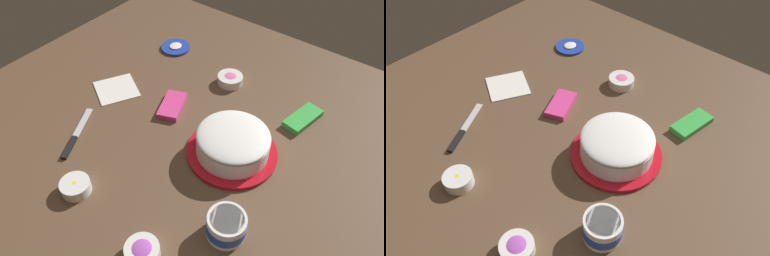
# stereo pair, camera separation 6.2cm
# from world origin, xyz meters

# --- Properties ---
(ground_plane) EXTENTS (1.54, 1.54, 0.00)m
(ground_plane) POSITION_xyz_m (0.00, 0.00, 0.00)
(ground_plane) COLOR brown
(frosted_cake) EXTENTS (0.29, 0.29, 0.10)m
(frosted_cake) POSITION_xyz_m (0.02, -0.23, 0.05)
(frosted_cake) COLOR red
(frosted_cake) RESTS_ON ground_plane
(frosting_tub) EXTENTS (0.11, 0.11, 0.07)m
(frosting_tub) POSITION_xyz_m (-0.23, -0.38, 0.04)
(frosting_tub) COLOR white
(frosting_tub) RESTS_ON ground_plane
(frosting_tub_lid) EXTENTS (0.13, 0.13, 0.02)m
(frosting_tub_lid) POSITION_xyz_m (0.38, 0.30, 0.01)
(frosting_tub_lid) COLOR #233DAD
(frosting_tub_lid) RESTS_ON ground_plane
(spreading_knife) EXTENTS (0.22, 0.13, 0.01)m
(spreading_knife) POSITION_xyz_m (-0.24, 0.22, 0.01)
(spreading_knife) COLOR silver
(spreading_knife) RESTS_ON ground_plane
(sprinkle_bowl_rainbow) EXTENTS (0.09, 0.09, 0.04)m
(sprinkle_bowl_rainbow) POSITION_xyz_m (-0.41, -0.24, 0.02)
(sprinkle_bowl_rainbow) COLOR white
(sprinkle_bowl_rainbow) RESTS_ON ground_plane
(sprinkle_bowl_yellow) EXTENTS (0.09, 0.09, 0.04)m
(sprinkle_bowl_yellow) POSITION_xyz_m (-0.38, 0.05, 0.02)
(sprinkle_bowl_yellow) COLOR white
(sprinkle_bowl_yellow) RESTS_ON ground_plane
(sprinkle_bowl_pink) EXTENTS (0.10, 0.10, 0.04)m
(sprinkle_bowl_pink) POSITION_xyz_m (0.32, -0.03, 0.02)
(sprinkle_bowl_pink) COLOR white
(sprinkle_bowl_pink) RESTS_ON ground_plane
(candy_box_lower) EXTENTS (0.16, 0.12, 0.02)m
(candy_box_lower) POSITION_xyz_m (0.07, 0.06, 0.01)
(candy_box_lower) COLOR #E53D8E
(candy_box_lower) RESTS_ON ground_plane
(candy_box_upper) EXTENTS (0.16, 0.09, 0.02)m
(candy_box_upper) POSITION_xyz_m (0.30, -0.35, 0.01)
(candy_box_upper) COLOR green
(candy_box_upper) RESTS_ON ground_plane
(paper_napkin) EXTENTS (0.20, 0.20, 0.01)m
(paper_napkin) POSITION_xyz_m (0.02, 0.30, 0.00)
(paper_napkin) COLOR white
(paper_napkin) RESTS_ON ground_plane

